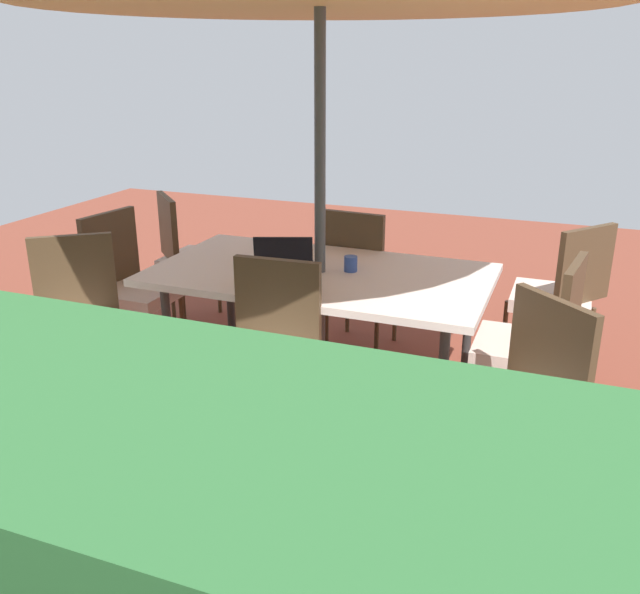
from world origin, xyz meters
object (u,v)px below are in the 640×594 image
object	(u,v)px
chair_east	(130,282)
chair_northeast	(77,319)
chair_southwest	(560,292)
chair_north	(267,353)
chair_west	(535,340)
chair_southeast	(191,254)
cup	(351,264)
laptop	(284,262)
dining_table	(320,280)
chair_northwest	(518,402)
chair_south	(359,272)

from	to	relation	value
chair_east	chair_northeast	bearing A→B (deg)	-161.42
chair_southwest	chair_north	world-z (taller)	same
chair_west	chair_southeast	bearing A→B (deg)	-98.50
chair_east	cup	bearing A→B (deg)	-77.56
chair_northeast	laptop	size ratio (longest dim) A/B	2.54
laptop	cup	xyz separation A→B (m)	(-0.35, -0.12, -0.00)
chair_southwest	chair_north	distance (m)	1.92
dining_table	chair_southwest	world-z (taller)	chair_southwest
chair_northwest	cup	size ratio (longest dim) A/B	11.45
chair_east	laptop	size ratio (longest dim) A/B	2.54
chair_west	laptop	distance (m)	1.40
dining_table	chair_southwest	bearing A→B (deg)	-149.02
chair_south	chair_southwest	world-z (taller)	same
dining_table	laptop	size ratio (longest dim) A/B	4.83
chair_southwest	chair_west	size ratio (longest dim) A/B	1.00
chair_southeast	chair_northwest	world-z (taller)	same
dining_table	chair_west	xyz separation A→B (m)	(-1.18, 0.06, -0.15)
chair_northeast	laptop	distance (m)	1.16
dining_table	chair_south	distance (m)	0.71
chair_west	cup	distance (m)	1.06
chair_east	cup	size ratio (longest dim) A/B	11.45
chair_east	chair_north	size ratio (longest dim) A/B	1.00
chair_east	chair_west	distance (m)	2.44
chair_south	chair_northeast	xyz separation A→B (m)	(1.16, 1.35, 0.00)
chair_west	laptop	world-z (taller)	chair_west
chair_west	laptop	size ratio (longest dim) A/B	2.54
chair_southeast	cup	world-z (taller)	chair_southeast
chair_east	chair_west	xyz separation A→B (m)	(-2.44, 0.02, 0.00)
chair_south	chair_southeast	xyz separation A→B (m)	(1.26, 0.03, 0.00)
chair_north	chair_east	bearing A→B (deg)	149.29
dining_table	chair_southeast	world-z (taller)	chair_southeast
chair_southeast	chair_northwest	bearing A→B (deg)	-165.55
chair_southeast	chair_southwest	bearing A→B (deg)	-133.21
chair_west	dining_table	bearing A→B (deg)	-84.80
chair_east	chair_north	xyz separation A→B (m)	(-1.26, 0.65, 0.00)
chair_southwest	chair_east	size ratio (longest dim) A/B	1.00
cup	chair_south	bearing A→B (deg)	-76.36
chair_east	chair_northeast	size ratio (longest dim) A/B	1.00
chair_southeast	chair_northwest	size ratio (longest dim) A/B	1.00
chair_east	cup	xyz separation A→B (m)	(-1.42, -0.10, 0.25)
chair_northwest	chair_northeast	world-z (taller)	same
chair_southeast	chair_east	distance (m)	0.69
chair_southwest	chair_north	size ratio (longest dim) A/B	1.00
chair_northwest	chair_north	world-z (taller)	same
chair_southeast	cup	size ratio (longest dim) A/B	11.45
dining_table	cup	distance (m)	0.20
chair_southwest	chair_west	bearing A→B (deg)	31.89
dining_table	chair_north	distance (m)	0.70
chair_northeast	cup	world-z (taller)	chair_northeast
chair_northeast	chair_west	bearing A→B (deg)	-23.20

